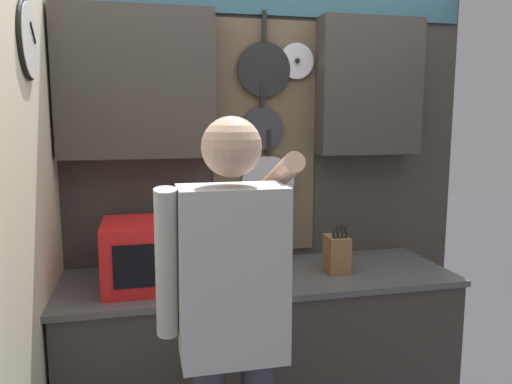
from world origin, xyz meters
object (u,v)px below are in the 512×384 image
(utensil_crock, at_px, (257,260))
(person, at_px, (232,308))
(microwave, at_px, (155,253))
(knife_block, at_px, (337,253))

(utensil_crock, height_order, person, person)
(microwave, distance_m, person, 0.69)
(microwave, relative_size, utensil_crock, 1.66)
(microwave, xyz_separation_m, utensil_crock, (0.50, 0.00, -0.07))
(knife_block, distance_m, person, 0.93)
(knife_block, height_order, person, person)
(microwave, height_order, utensil_crock, microwave)
(person, bearing_deg, knife_block, 43.92)
(utensil_crock, relative_size, person, 0.17)
(person, bearing_deg, microwave, 111.59)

